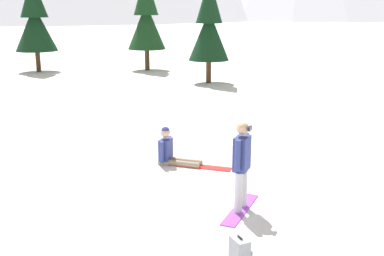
{
  "coord_description": "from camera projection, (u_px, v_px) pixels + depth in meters",
  "views": [
    {
      "loc": [
        0.85,
        -7.68,
        3.75
      ],
      "look_at": [
        2.31,
        2.78,
        1.0
      ],
      "focal_mm": 43.69,
      "sensor_mm": 36.0,
      "label": 1
    }
  ],
  "objects": [
    {
      "name": "pine_tree_tall",
      "position": [
        35.0,
        20.0,
        27.1
      ],
      "size": [
        2.42,
        2.42,
        5.54
      ],
      "color": "#472D19",
      "rests_on": "ground_plane"
    },
    {
      "name": "ground_plane",
      "position": [
        84.0,
        227.0,
        8.2
      ],
      "size": [
        800.0,
        800.0,
        0.0
      ],
      "primitive_type": "plane",
      "color": "silver"
    },
    {
      "name": "pine_tree_young",
      "position": [
        209.0,
        26.0,
        23.02
      ],
      "size": [
        2.02,
        2.02,
        5.21
      ],
      "color": "#472D19",
      "rests_on": "ground_plane"
    },
    {
      "name": "snowboarder_foreground",
      "position": [
        242.0,
        165.0,
        8.66
      ],
      "size": [
        1.04,
        1.48,
        1.73
      ],
      "color": "#993FD8",
      "rests_on": "ground_plane"
    },
    {
      "name": "pine_tree_slender",
      "position": [
        146.0,
        17.0,
        27.79
      ],
      "size": [
        2.27,
        2.27,
        5.75
      ],
      "color": "#472D19",
      "rests_on": "ground_plane"
    },
    {
      "name": "snowboarder_midground",
      "position": [
        173.0,
        152.0,
        11.4
      ],
      "size": [
        1.75,
        1.14,
        0.94
      ],
      "color": "gray",
      "rests_on": "ground_plane"
    },
    {
      "name": "backpack_grey",
      "position": [
        240.0,
        252.0,
        6.93
      ],
      "size": [
        0.33,
        0.37,
        0.47
      ],
      "color": "gray",
      "rests_on": "ground_plane"
    }
  ]
}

